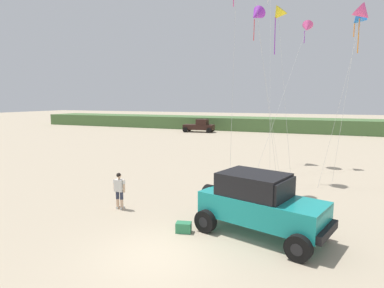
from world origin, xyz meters
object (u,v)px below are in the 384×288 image
(cooler_box, at_px, (184,227))
(kite_red_delta, at_px, (278,15))
(kite_yellow_diamond, at_px, (358,20))
(jeep, at_px, (260,203))
(kite_purple_stunt, at_px, (256,15))
(kite_green_box, at_px, (307,28))
(person_watching, at_px, (119,189))
(kite_white_parafoil, at_px, (363,14))
(distant_pickup, at_px, (200,126))

(cooler_box, distance_m, kite_red_delta, 13.61)
(cooler_box, xyz_separation_m, kite_yellow_diamond, (6.14, 10.61, 9.17))
(jeep, distance_m, kite_red_delta, 12.19)
(kite_purple_stunt, distance_m, kite_green_box, 4.03)
(jeep, xyz_separation_m, kite_purple_stunt, (-3.16, 14.34, 10.12))
(kite_purple_stunt, bearing_deg, kite_green_box, -9.31)
(kite_yellow_diamond, relative_size, kite_green_box, 0.94)
(person_watching, bearing_deg, cooler_box, -19.12)
(jeep, xyz_separation_m, kite_green_box, (0.58, 13.73, 8.75))
(kite_yellow_diamond, distance_m, kite_green_box, 4.95)
(cooler_box, bearing_deg, kite_green_box, 64.41)
(kite_white_parafoil, bearing_deg, kite_green_box, 122.80)
(distant_pickup, height_order, kite_white_parafoil, kite_white_parafoil)
(distant_pickup, bearing_deg, person_watching, -75.12)
(jeep, height_order, kite_yellow_diamond, kite_yellow_diamond)
(cooler_box, xyz_separation_m, kite_purple_stunt, (-0.52, 15.18, 11.13))
(person_watching, bearing_deg, kite_white_parafoil, 40.27)
(kite_red_delta, relative_size, kite_green_box, 0.98)
(distant_pickup, xyz_separation_m, kite_white_parafoil, (19.02, -25.36, 8.55))
(kite_purple_stunt, bearing_deg, kite_red_delta, -67.16)
(cooler_box, height_order, kite_white_parafoil, kite_white_parafoil)
(distant_pickup, height_order, kite_yellow_diamond, kite_yellow_diamond)
(cooler_box, distance_m, kite_yellow_diamond, 15.31)
(cooler_box, height_order, kite_yellow_diamond, kite_yellow_diamond)
(distant_pickup, bearing_deg, cooler_box, -70.13)
(jeep, height_order, cooler_box, jeep)
(jeep, distance_m, cooler_box, 2.95)
(distant_pickup, xyz_separation_m, kite_purple_stunt, (12.19, -19.96, 10.38))
(jeep, height_order, distant_pickup, jeep)
(kite_purple_stunt, bearing_deg, jeep, -77.56)
(distant_pickup, height_order, kite_purple_stunt, kite_purple_stunt)
(distant_pickup, bearing_deg, kite_yellow_diamond, -52.48)
(cooler_box, bearing_deg, kite_purple_stunt, 78.83)
(jeep, distance_m, kite_green_box, 16.29)
(cooler_box, relative_size, distant_pickup, 0.12)
(cooler_box, relative_size, kite_green_box, 0.05)
(jeep, relative_size, kite_yellow_diamond, 0.51)
(kite_red_delta, relative_size, kite_purple_stunt, 0.85)
(kite_white_parafoil, bearing_deg, cooler_box, -122.85)
(person_watching, distance_m, kite_purple_stunt, 17.64)
(kite_red_delta, bearing_deg, kite_white_parafoil, 4.01)
(person_watching, distance_m, distant_pickup, 35.03)
(person_watching, bearing_deg, kite_red_delta, 55.60)
(cooler_box, distance_m, kite_purple_stunt, 18.83)
(person_watching, height_order, kite_red_delta, kite_red_delta)
(kite_red_delta, bearing_deg, kite_yellow_diamond, 15.06)
(kite_red_delta, bearing_deg, kite_purple_stunt, 112.84)
(person_watching, distance_m, kite_red_delta, 13.29)
(person_watching, xyz_separation_m, kite_red_delta, (5.60, 8.18, 8.85))
(jeep, bearing_deg, distant_pickup, 114.11)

